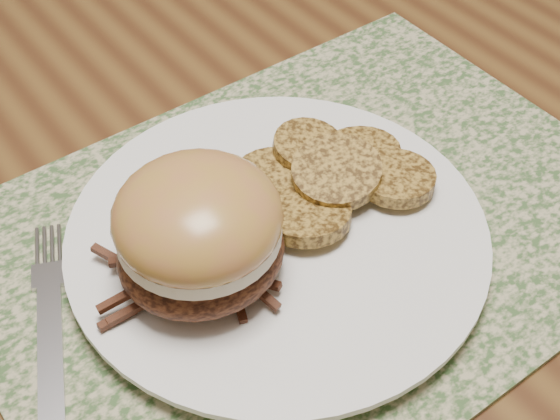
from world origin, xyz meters
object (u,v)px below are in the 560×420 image
(pork_sandwich, at_px, (199,231))
(fork, at_px, (50,334))
(dining_table, at_px, (62,160))
(dinner_plate, at_px, (277,237))

(pork_sandwich, height_order, fork, pork_sandwich)
(dining_table, bearing_deg, fork, -113.12)
(dining_table, distance_m, fork, 0.27)
(dining_table, xyz_separation_m, pork_sandwich, (-0.00, -0.26, 0.14))
(pork_sandwich, distance_m, fork, 0.11)
(pork_sandwich, bearing_deg, fork, 155.87)
(dinner_plate, height_order, fork, dinner_plate)
(dining_table, relative_size, dinner_plate, 5.77)
(dining_table, bearing_deg, dinner_plate, -78.04)
(pork_sandwich, relative_size, fork, 0.69)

